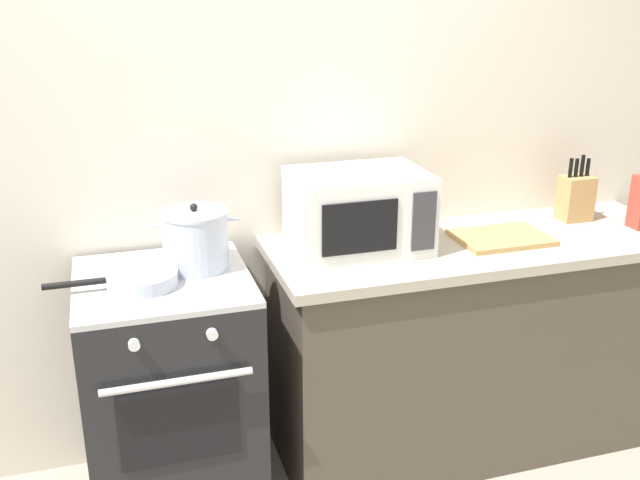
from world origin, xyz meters
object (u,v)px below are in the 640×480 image
(stock_pot, at_px, (196,239))
(knife_block, at_px, (576,197))
(frying_pan, at_px, (140,279))
(stove, at_px, (171,394))
(cutting_board, at_px, (501,238))
(microwave, at_px, (359,211))

(stock_pot, bearing_deg, knife_block, 2.73)
(frying_pan, xyz_separation_m, knife_block, (1.82, 0.19, 0.07))
(stove, xyz_separation_m, stock_pot, (0.13, 0.06, 0.57))
(cutting_board, bearing_deg, knife_block, 18.16)
(stock_pot, height_order, microwave, microwave)
(stove, relative_size, stock_pot, 2.87)
(stock_pot, height_order, frying_pan, stock_pot)
(stock_pot, distance_m, cutting_board, 1.20)
(stove, distance_m, frying_pan, 0.49)
(stove, relative_size, knife_block, 3.27)
(stock_pot, bearing_deg, cutting_board, -3.02)
(stove, relative_size, cutting_board, 2.56)
(stock_pot, xyz_separation_m, microwave, (0.62, 0.02, 0.04))
(microwave, distance_m, knife_block, 1.00)
(knife_block, bearing_deg, cutting_board, -161.84)
(microwave, bearing_deg, stock_pot, -178.59)
(frying_pan, height_order, cutting_board, frying_pan)
(microwave, height_order, knife_block, microwave)
(stove, bearing_deg, knife_block, 4.62)
(frying_pan, bearing_deg, cutting_board, 1.93)
(stock_pot, xyz_separation_m, cutting_board, (1.19, -0.06, -0.10))
(stove, distance_m, cutting_board, 1.40)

